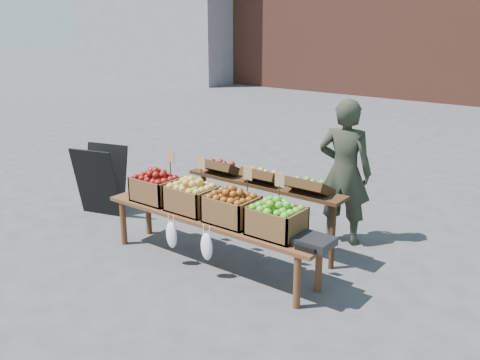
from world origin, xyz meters
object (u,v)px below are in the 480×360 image
Objects in this scene: crate_red_apples at (232,209)px; vendor at (345,172)px; chalkboard_sign at (101,180)px; crate_golden_apples at (156,189)px; weighing_scale at (314,242)px; crate_russet_pears at (192,199)px; display_bench at (212,241)px; crate_green_apples at (276,221)px; back_table at (263,206)px.

vendor is at bearing 70.06° from crate_red_apples.
chalkboard_sign reaches higher than crate_golden_apples.
chalkboard_sign is 3.49m from weighing_scale.
crate_russet_pears is 1.00× the size of crate_red_apples.
chalkboard_sign is 2.25m from display_bench.
vendor is at bearing 90.89° from crate_green_apples.
crate_russet_pears is at bearing 180.00° from display_bench.
weighing_scale is (0.45, -1.45, -0.25)m from vendor.
crate_green_apples is (1.65, 0.00, 0.00)m from crate_golden_apples.
crate_golden_apples is 2.08m from weighing_scale.
display_bench is 7.94× the size of weighing_scale.
display_bench is 0.93m from crate_green_apples.
weighing_scale is at bearing 0.00° from crate_golden_apples.
vendor reaches higher than crate_golden_apples.
vendor is 1.82m from crate_russet_pears.
crate_green_apples is 0.44m from weighing_scale.
chalkboard_sign is 1.92× the size of crate_russet_pears.
crate_golden_apples is at bearing -28.12° from chalkboard_sign.
crate_golden_apples is 1.47× the size of weighing_scale.
vendor is 3.46× the size of crate_green_apples.
back_table reaches higher than chalkboard_sign.
vendor is 1.80× the size of chalkboard_sign.
back_table reaches higher than crate_russet_pears.
vendor is 1.46m from crate_green_apples.
crate_golden_apples is 1.65m from crate_green_apples.
crate_red_apples is (0.28, 0.00, 0.42)m from display_bench.
crate_russet_pears is 1.10m from crate_green_apples.
crate_russet_pears reaches higher than display_bench.
chalkboard_sign is 1.92× the size of crate_red_apples.
crate_golden_apples is (-1.63, -1.45, -0.15)m from vendor.
weighing_scale is at bearing -20.82° from chalkboard_sign.
crate_green_apples is (0.02, -1.45, -0.15)m from vendor.
display_bench is (2.22, -0.31, -0.19)m from chalkboard_sign.
crate_golden_apples is 0.55m from crate_russet_pears.
crate_green_apples is at bearing 79.03° from vendor.
crate_russet_pears reaches higher than weighing_scale.
weighing_scale is (0.43, 0.00, -0.10)m from crate_green_apples.
vendor reaches higher than weighing_scale.
crate_golden_apples is 1.10m from crate_red_apples.
crate_red_apples is 0.55m from crate_green_apples.
back_table is 0.78m from display_bench.
chalkboard_sign is at bearing 172.18° from display_bench.
crate_green_apples is at bearing -47.51° from back_table.
chalkboard_sign is 1.98m from crate_russet_pears.
chalkboard_sign is 2.53m from crate_red_apples.
weighing_scale is (1.08, -0.72, 0.09)m from back_table.
back_table reaches higher than weighing_scale.
crate_russet_pears is (-0.28, 0.00, 0.42)m from display_bench.
vendor reaches higher than crate_green_apples.
chalkboard_sign is at bearing 173.03° from crate_red_apples.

